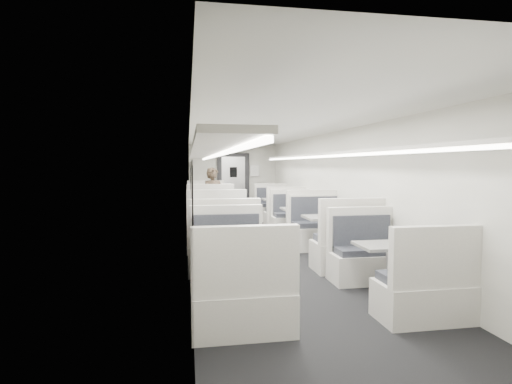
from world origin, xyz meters
name	(u,v)px	position (x,y,z in m)	size (l,w,h in m)	color
room	(267,191)	(0.00, 0.00, 1.20)	(3.24, 12.24, 2.64)	black
booth_left_a	(207,210)	(-1.00, 3.66, 0.41)	(1.12, 2.28, 1.22)	beige
booth_left_b	(213,224)	(-1.00, 0.96, 0.41)	(1.14, 2.31, 1.24)	beige
booth_left_c	(219,238)	(-1.00, -0.67, 0.40)	(1.11, 2.24, 1.20)	beige
booth_left_d	(234,275)	(-1.00, -2.99, 0.38)	(1.05, 2.12, 1.13)	beige
booth_right_a	(278,211)	(1.00, 3.39, 0.38)	(1.04, 2.11, 1.13)	beige
booth_right_b	(300,223)	(1.00, 1.08, 0.37)	(1.01, 2.06, 1.10)	beige
booth_right_c	(330,237)	(1.00, -0.85, 0.40)	(1.10, 2.23, 1.19)	beige
booth_right_d	(390,270)	(1.00, -3.05, 0.36)	(1.00, 2.02, 1.08)	beige
passenger	(213,199)	(-0.90, 2.49, 0.82)	(0.60, 0.39, 1.64)	black
window_a	(190,178)	(-1.49, 3.40, 1.35)	(0.02, 1.18, 0.84)	black
window_b	(190,181)	(-1.49, 1.20, 1.35)	(0.02, 1.18, 0.84)	black
window_c	(191,187)	(-1.49, -1.00, 1.35)	(0.02, 1.18, 0.84)	black
window_d	(193,197)	(-1.49, -3.20, 1.35)	(0.02, 1.18, 0.84)	black
luggage_rack_left	(204,154)	(-1.24, -0.30, 1.92)	(0.46, 10.40, 0.09)	beige
luggage_rack_right	(333,154)	(1.24, -0.30, 1.92)	(0.46, 10.40, 0.09)	beige
vestibule_door	(233,184)	(0.00, 5.93, 1.04)	(1.10, 0.13, 2.10)	black
exit_sign	(235,147)	(0.00, 5.44, 2.28)	(0.62, 0.12, 0.16)	black
wall_notice	(255,171)	(0.75, 5.92, 1.50)	(0.32, 0.02, 0.40)	white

